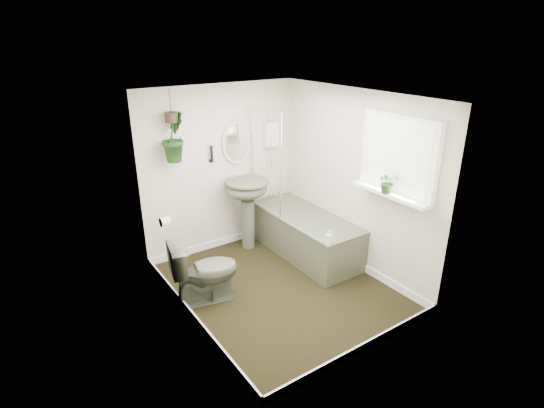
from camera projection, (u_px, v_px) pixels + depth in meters
floor at (279, 288)px, 5.21m from camera, size 2.30×2.80×0.02m
ceiling at (280, 95)px, 4.34m from camera, size 2.30×2.80×0.02m
wall_back at (221, 169)px, 5.85m from camera, size 2.30×0.02×2.30m
wall_front at (372, 249)px, 3.69m from camera, size 2.30×0.02×2.30m
wall_left at (183, 224)px, 4.17m from camera, size 0.02×2.80×2.30m
wall_right at (354, 181)px, 5.38m from camera, size 0.02×2.80×2.30m
skirting at (279, 283)px, 5.18m from camera, size 2.30×2.80×0.10m
bathtub at (305, 235)px, 5.89m from camera, size 0.72×1.72×0.58m
bath_screen at (266, 162)px, 5.73m from camera, size 0.04×0.72×1.40m
shower_box at (272, 134)px, 6.07m from camera, size 0.20×0.10×0.35m
oval_mirror at (237, 142)px, 5.82m from camera, size 0.46×0.03×0.62m
wall_sconce at (212, 154)px, 5.64m from camera, size 0.04×0.04×0.22m
toilet_roll_holder at (165, 222)px, 4.83m from camera, size 0.11×0.11×0.11m
window_recess at (398, 156)px, 4.61m from camera, size 0.08×1.00×0.90m
window_sill at (390, 193)px, 4.74m from camera, size 0.18×1.00×0.04m
window_blinds at (396, 157)px, 4.59m from camera, size 0.01×0.86×0.76m
toilet at (205, 271)px, 4.82m from camera, size 0.83×0.58×0.77m
pedestal_sink at (248, 214)px, 6.01m from camera, size 0.68×0.61×1.02m
sill_plant at (388, 182)px, 4.66m from camera, size 0.28×0.26×0.24m
hanging_plant at (173, 137)px, 5.15m from camera, size 0.42×0.43×0.60m
soap_bottle at (329, 237)px, 5.00m from camera, size 0.10×0.10×0.17m
hanging_pot at (172, 117)px, 5.06m from camera, size 0.16×0.16×0.12m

